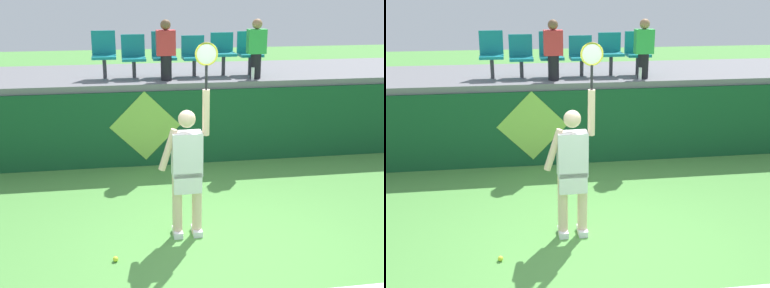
% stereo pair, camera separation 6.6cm
% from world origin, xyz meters
% --- Properties ---
extents(ground_plane, '(40.00, 40.00, 0.00)m').
position_xyz_m(ground_plane, '(0.00, 0.00, 0.00)').
color(ground_plane, '#519342').
extents(court_back_wall, '(12.94, 0.20, 1.38)m').
position_xyz_m(court_back_wall, '(0.00, 3.18, 0.69)').
color(court_back_wall, '#144C28').
rests_on(court_back_wall, ground_plane).
extents(spectator_platform, '(12.94, 2.41, 0.12)m').
position_xyz_m(spectator_platform, '(0.00, 4.34, 1.44)').
color(spectator_platform, slate).
rests_on(spectator_platform, court_back_wall).
extents(tennis_player, '(0.75, 0.27, 2.52)m').
position_xyz_m(tennis_player, '(-0.34, 0.43, 0.96)').
color(tennis_player, white).
rests_on(tennis_player, ground_plane).
extents(tennis_ball, '(0.07, 0.07, 0.07)m').
position_xyz_m(tennis_ball, '(-1.29, -0.11, 0.03)').
color(tennis_ball, '#D1E533').
rests_on(tennis_ball, ground_plane).
extents(water_bottle, '(0.06, 0.06, 0.23)m').
position_xyz_m(water_bottle, '(1.29, 3.26, 1.62)').
color(water_bottle, white).
rests_on(water_bottle, spectator_platform).
extents(stadium_chair_0, '(0.44, 0.42, 0.86)m').
position_xyz_m(stadium_chair_0, '(-1.39, 3.90, 1.98)').
color(stadium_chair_0, '#38383D').
rests_on(stadium_chair_0, spectator_platform).
extents(stadium_chair_1, '(0.44, 0.42, 0.78)m').
position_xyz_m(stadium_chair_1, '(-0.85, 3.90, 1.93)').
color(stadium_chair_1, '#38383D').
rests_on(stadium_chair_1, spectator_platform).
extents(stadium_chair_2, '(0.44, 0.42, 0.83)m').
position_xyz_m(stadium_chair_2, '(-0.28, 3.91, 1.95)').
color(stadium_chair_2, '#38383D').
rests_on(stadium_chair_2, spectator_platform).
extents(stadium_chair_3, '(0.44, 0.42, 0.75)m').
position_xyz_m(stadium_chair_3, '(0.29, 3.90, 1.91)').
color(stadium_chair_3, '#38383D').
rests_on(stadium_chair_3, spectator_platform).
extents(stadium_chair_4, '(0.44, 0.42, 0.80)m').
position_xyz_m(stadium_chair_4, '(0.86, 3.90, 1.96)').
color(stadium_chair_4, '#38383D').
rests_on(stadium_chair_4, spectator_platform).
extents(stadium_chair_5, '(0.44, 0.42, 0.81)m').
position_xyz_m(stadium_chair_5, '(1.38, 3.90, 1.95)').
color(stadium_chair_5, '#38383D').
rests_on(stadium_chair_5, spectator_platform).
extents(spectator_0, '(0.34, 0.20, 1.08)m').
position_xyz_m(spectator_0, '(1.38, 3.43, 2.06)').
color(spectator_0, black).
rests_on(spectator_0, spectator_platform).
extents(spectator_1, '(0.34, 0.20, 1.09)m').
position_xyz_m(spectator_1, '(-0.28, 3.49, 2.07)').
color(spectator_1, black).
rests_on(spectator_1, spectator_platform).
extents(wall_signage_mount, '(1.27, 0.01, 1.40)m').
position_xyz_m(wall_signage_mount, '(-0.72, 3.08, 0.00)').
color(wall_signage_mount, '#144C28').
rests_on(wall_signage_mount, ground_plane).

